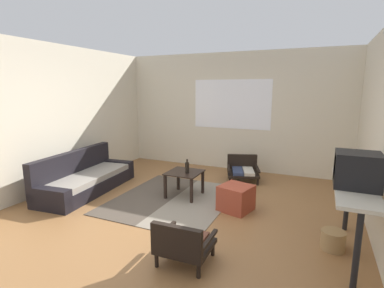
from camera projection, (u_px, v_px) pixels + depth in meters
name	position (u px, v px, depth m)	size (l,w,h in m)	color
ground_plane	(171.00, 218.00, 4.32)	(7.80, 7.80, 0.00)	olive
far_wall_with_window	(232.00, 112.00, 6.82)	(5.60, 0.13, 2.70)	beige
side_wall_left	(51.00, 118.00, 5.41)	(0.12, 6.60, 2.70)	beige
area_rug	(173.00, 199.00, 5.06)	(1.88, 2.24, 0.01)	#4C4238
couch	(85.00, 179.00, 5.45)	(0.95, 2.12, 0.74)	black
coffee_table	(184.00, 177.00, 5.14)	(0.58, 0.58, 0.45)	black
armchair_by_window	(243.00, 169.00, 6.12)	(0.80, 0.79, 0.49)	black
armchair_striped_foreground	(183.00, 243.00, 3.15)	(0.58, 0.54, 0.52)	black
ottoman_orange	(236.00, 198.00, 4.58)	(0.46, 0.46, 0.40)	#993D28
console_shelf	(354.00, 194.00, 3.25)	(0.42, 1.43, 0.83)	beige
crt_television	(357.00, 170.00, 3.17)	(0.45, 0.41, 0.38)	black
clay_vase	(354.00, 169.00, 3.47)	(0.24, 0.24, 0.34)	#A87047
glass_bottle	(187.00, 167.00, 5.05)	(0.07, 0.07, 0.24)	black
wicker_basket	(333.00, 240.00, 3.47)	(0.28, 0.28, 0.23)	#9E7A4C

